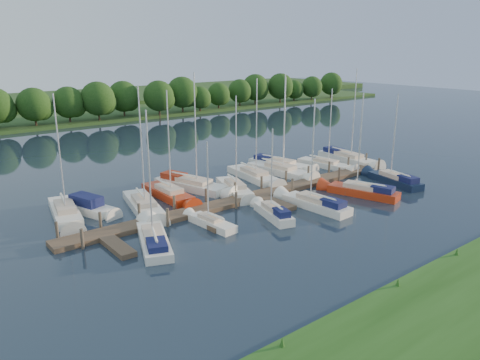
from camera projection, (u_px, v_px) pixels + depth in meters
ground at (316, 220)px, 40.37m from camera, size 260.00×260.00×0.00m
dock at (261, 197)px, 45.83m from camera, size 40.00×6.00×0.40m
mooring_pilings at (254, 191)px, 46.57m from camera, size 38.24×2.84×2.00m
far_shore at (49, 116)px, 96.91m from camera, size 180.00×30.00×0.60m
distant_hill at (17, 103)px, 115.67m from camera, size 220.00×40.00×1.40m
treeline at (56, 105)px, 85.06m from camera, size 143.85×9.31×8.22m
sailboat_n_0 at (66, 214)px, 40.97m from camera, size 3.47×8.86×11.29m
motorboat at (89, 208)px, 42.21m from camera, size 3.52×6.59×1.99m
sailboat_n_2 at (144, 207)px, 42.81m from camera, size 3.91×9.27×11.61m
sailboat_n_3 at (170, 196)px, 46.10m from camera, size 2.09×8.54×11.06m
sailboat_n_4 at (193, 186)px, 48.94m from camera, size 4.72×9.86×12.52m
sailboat_n_5 at (235, 190)px, 47.90m from camera, size 4.00×8.00×10.31m
sailboat_n_6 at (255, 177)px, 52.58m from camera, size 3.09×9.22×11.62m
sailboat_n_7 at (281, 172)px, 54.74m from camera, size 3.09×9.48×11.97m
sailboat_n_8 at (281, 165)px, 57.70m from camera, size 3.91×9.08×11.36m
sailboat_n_9 at (327, 165)px, 57.81m from camera, size 2.87×7.95×9.98m
sailboat_n_10 at (348, 159)px, 60.58m from camera, size 2.87×9.71×12.27m
sailboat_s_0 at (153, 239)px, 35.66m from camera, size 4.41×8.25×10.48m
sailboat_s_1 at (210, 223)px, 39.06m from camera, size 1.77×5.77×7.48m
sailboat_s_2 at (273, 214)px, 41.00m from camera, size 2.85×6.25×8.25m
sailboat_s_3 at (314, 204)px, 43.38m from camera, size 2.34×8.15×10.50m
sailboat_s_4 at (361, 192)px, 47.02m from camera, size 3.90×8.25×10.63m
sailboat_s_5 at (393, 181)px, 51.00m from camera, size 3.16×7.88×10.14m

